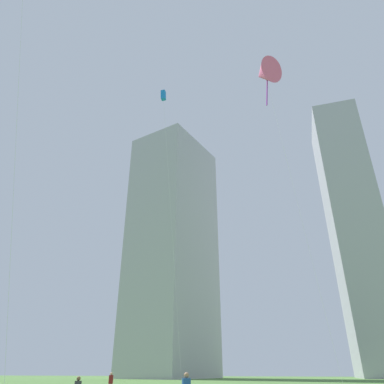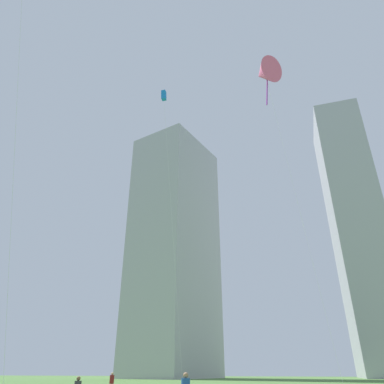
% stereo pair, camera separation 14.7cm
% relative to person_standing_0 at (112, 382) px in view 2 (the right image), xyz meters
% --- Properties ---
extents(person_standing_0, '(0.39, 0.39, 1.76)m').
position_rel_person_standing_0_xyz_m(person_standing_0, '(0.00, 0.00, 0.00)').
color(person_standing_0, tan).
rests_on(person_standing_0, ground).
extents(kite_flying_0, '(1.55, 4.91, 30.55)m').
position_rel_person_standing_0_xyz_m(kite_flying_0, '(5.01, -3.32, 28.67)').
color(kite_flying_0, silver).
rests_on(kite_flying_0, ground).
extents(kite_flying_1, '(3.82, 3.22, 26.02)m').
position_rel_person_standing_0_xyz_m(kite_flying_1, '(16.43, -9.18, 23.64)').
color(kite_flying_1, silver).
rests_on(kite_flying_1, ground).
extents(distant_highrise_0, '(26.58, 30.67, 75.84)m').
position_rel_person_standing_0_xyz_m(distant_highrise_0, '(-18.84, 73.67, 36.90)').
color(distant_highrise_0, '#A8A8AD').
rests_on(distant_highrise_0, ground).
extents(distant_highrise_1, '(15.61, 25.12, 89.99)m').
position_rel_person_standing_0_xyz_m(distant_highrise_1, '(40.15, 91.47, 43.98)').
color(distant_highrise_1, '#A8A8AD').
rests_on(distant_highrise_1, ground).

